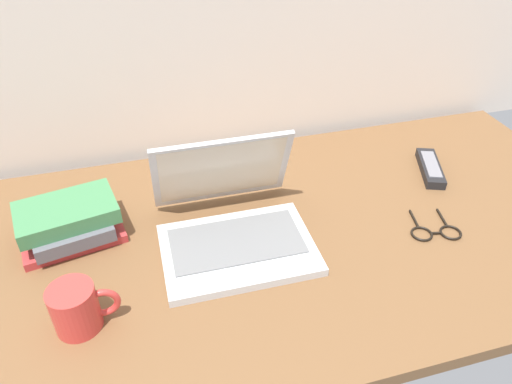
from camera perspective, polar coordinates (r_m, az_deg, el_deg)
The scene contains 6 objects.
desk at distance 1.06m, azimuth 2.53°, elevation -5.44°, with size 1.60×0.76×0.03m.
laptop at distance 1.02m, azimuth -2.82°, elevation -3.43°, with size 0.31×0.30×0.21m.
coffee_mug at distance 0.90m, azimuth -20.38°, elevation -12.65°, with size 0.12×0.08×0.09m.
remote_control_near at distance 1.31m, azimuth 19.86°, elevation 2.70°, with size 0.10×0.17×0.02m.
eyeglasses at distance 1.12m, azimuth 20.41°, elevation -4.43°, with size 0.12×0.12×0.01m.
book_stack at distance 1.09m, azimuth -21.16°, elevation -3.29°, with size 0.23×0.19×0.08m.
Camera 1 is at (-0.26, -0.75, 0.72)m, focal length 33.94 mm.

